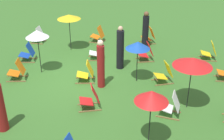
# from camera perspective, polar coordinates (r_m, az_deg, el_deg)

# --- Properties ---
(ground_plane) EXTENTS (40.00, 40.00, 0.00)m
(ground_plane) POSITION_cam_1_polar(r_m,az_deg,el_deg) (11.69, -5.89, -2.09)
(ground_plane) COLOR #386B28
(deckchair_0) EXTENTS (0.59, 0.82, 0.83)m
(deckchair_0) POSITION_cam_1_polar(r_m,az_deg,el_deg) (13.25, 6.65, 3.34)
(deckchair_0) COLOR olive
(deckchair_0) RESTS_ON ground
(deckchair_1) EXTENTS (0.50, 0.78, 0.83)m
(deckchair_1) POSITION_cam_1_polar(r_m,az_deg,el_deg) (11.49, -4.95, -0.51)
(deckchair_1) COLOR olive
(deckchair_1) RESTS_ON ground
(deckchair_3) EXTENTS (0.52, 0.79, 0.83)m
(deckchair_3) POSITION_cam_1_polar(r_m,az_deg,el_deg) (13.31, -2.81, 3.61)
(deckchair_3) COLOR olive
(deckchair_3) RESTS_ON ground
(deckchair_6) EXTENTS (0.53, 0.79, 0.83)m
(deckchair_6) POSITION_cam_1_polar(r_m,az_deg,el_deg) (12.16, -17.71, -0.15)
(deckchair_6) COLOR olive
(deckchair_6) RESTS_ON ground
(deckchair_8) EXTENTS (0.63, 0.85, 0.83)m
(deckchair_8) POSITION_cam_1_polar(r_m,az_deg,el_deg) (15.17, 7.12, 6.48)
(deckchair_8) COLOR olive
(deckchair_8) RESTS_ON ground
(deckchair_9) EXTENTS (0.62, 0.84, 0.83)m
(deckchair_9) POSITION_cam_1_polar(r_m,az_deg,el_deg) (9.90, -4.11, -5.44)
(deckchair_9) COLOR olive
(deckchair_9) RESTS_ON ground
(deckchair_10) EXTENTS (0.50, 0.77, 0.83)m
(deckchair_10) POSITION_cam_1_polar(r_m,az_deg,el_deg) (13.63, -15.88, 3.14)
(deckchair_10) COLOR olive
(deckchair_10) RESTS_ON ground
(deckchair_11) EXTENTS (0.65, 0.86, 0.83)m
(deckchair_11) POSITION_cam_1_polar(r_m,az_deg,el_deg) (11.56, 10.05, -0.67)
(deckchair_11) COLOR olive
(deckchair_11) RESTS_ON ground
(deckchair_12) EXTENTS (0.67, 0.86, 0.83)m
(deckchair_12) POSITION_cam_1_polar(r_m,az_deg,el_deg) (9.70, 11.27, -6.71)
(deckchair_12) COLOR olive
(deckchair_12) RESTS_ON ground
(deckchair_13) EXTENTS (0.54, 0.80, 0.83)m
(deckchair_13) POSITION_cam_1_polar(r_m,az_deg,el_deg) (13.95, 18.26, 3.36)
(deckchair_13) COLOR olive
(deckchair_13) RESTS_ON ground
(deckchair_14) EXTENTS (0.59, 0.83, 0.83)m
(deckchair_14) POSITION_cam_1_polar(r_m,az_deg,el_deg) (15.59, -14.08, 6.44)
(deckchair_14) COLOR olive
(deckchair_14) RESTS_ON ground
(deckchair_15) EXTENTS (0.67, 0.86, 0.83)m
(deckchair_15) POSITION_cam_1_polar(r_m,az_deg,el_deg) (15.22, -2.68, 6.73)
(deckchair_15) COLOR olive
(deckchair_15) RESTS_ON ground
(umbrella_0) EXTENTS (0.91, 0.91, 1.84)m
(umbrella_0) POSITION_cam_1_polar(r_m,az_deg,el_deg) (11.95, -14.23, 6.75)
(umbrella_0) COLOR black
(umbrella_0) RESTS_ON ground
(umbrella_1) EXTENTS (1.08, 1.08, 1.74)m
(umbrella_1) POSITION_cam_1_polar(r_m,az_deg,el_deg) (13.99, -8.29, 10.07)
(umbrella_1) COLOR black
(umbrella_1) RESTS_ON ground
(umbrella_2) EXTENTS (0.92, 0.92, 1.65)m
(umbrella_2) POSITION_cam_1_polar(r_m,az_deg,el_deg) (11.02, 4.99, 4.75)
(umbrella_2) COLOR black
(umbrella_2) RESTS_ON ground
(umbrella_3) EXTENTS (1.26, 1.26, 1.83)m
(umbrella_3) POSITION_cam_1_polar(r_m,az_deg,el_deg) (9.60, 15.25, 1.50)
(umbrella_3) COLOR black
(umbrella_3) RESTS_ON ground
(umbrella_4) EXTENTS (0.91, 0.91, 1.76)m
(umbrella_4) POSITION_cam_1_polar(r_m,az_deg,el_deg) (7.74, 7.62, -5.03)
(umbrella_4) COLOR black
(umbrella_4) RESTS_ON ground
(person_0) EXTENTS (0.38, 0.38, 1.88)m
(person_0) POSITION_cam_1_polar(r_m,az_deg,el_deg) (10.85, -2.16, 1.01)
(person_0) COLOR maroon
(person_0) RESTS_ON ground
(person_1) EXTENTS (0.42, 0.42, 1.83)m
(person_1) POSITION_cam_1_polar(r_m,az_deg,el_deg) (14.37, 6.45, 7.48)
(person_1) COLOR black
(person_1) RESTS_ON ground
(person_2) EXTENTS (0.32, 0.32, 1.86)m
(person_2) POSITION_cam_1_polar(r_m,az_deg,el_deg) (12.27, 1.58, 4.10)
(person_2) COLOR black
(person_2) RESTS_ON ground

